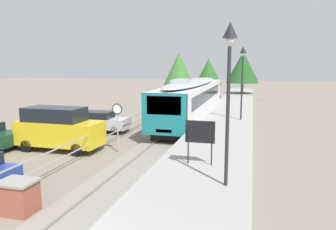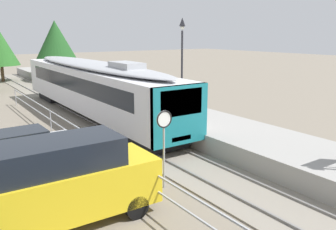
{
  "view_description": "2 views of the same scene",
  "coord_description": "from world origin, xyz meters",
  "px_view_note": "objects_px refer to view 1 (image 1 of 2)",
  "views": [
    {
      "loc": [
        5.08,
        -4.89,
        4.91
      ],
      "look_at": [
        0.0,
        14.38,
        1.8
      ],
      "focal_mm": 34.28,
      "sensor_mm": 36.0,
      "label": 1
    },
    {
      "loc": [
        -8.54,
        1.94,
        5.31
      ],
      "look_at": [
        0.0,
        14.38,
        1.8
      ],
      "focal_mm": 37.4,
      "sensor_mm": 36.0,
      "label": 2
    }
  ],
  "objects_px": {
    "speed_limit_sign": "(117,116)",
    "parked_van_yellow": "(59,128)",
    "commuter_train": "(193,97)",
    "parked_hatchback_silver": "(101,121)",
    "platform_lamp_mid_platform": "(243,69)",
    "platform_lamp_near_end": "(229,74)",
    "platform_notice_board": "(200,133)",
    "brick_utility_cabinet": "(18,197)"
  },
  "relations": [
    {
      "from": "speed_limit_sign",
      "to": "platform_lamp_near_end",
      "type": "bearing_deg",
      "value": -42.18
    },
    {
      "from": "platform_lamp_near_end",
      "to": "parked_hatchback_silver",
      "type": "xyz_separation_m",
      "value": [
        -9.99,
        10.85,
        -3.83
      ]
    },
    {
      "from": "commuter_train",
      "to": "platform_lamp_mid_platform",
      "type": "relative_size",
      "value": 3.6
    },
    {
      "from": "parked_hatchback_silver",
      "to": "commuter_train",
      "type": "bearing_deg",
      "value": 48.75
    },
    {
      "from": "platform_lamp_near_end",
      "to": "platform_notice_board",
      "type": "height_order",
      "value": "platform_lamp_near_end"
    },
    {
      "from": "brick_utility_cabinet",
      "to": "speed_limit_sign",
      "type": "bearing_deg",
      "value": 88.66
    },
    {
      "from": "speed_limit_sign",
      "to": "brick_utility_cabinet",
      "type": "bearing_deg",
      "value": -91.34
    },
    {
      "from": "platform_lamp_mid_platform",
      "to": "parked_hatchback_silver",
      "type": "distance_m",
      "value": 11.05
    },
    {
      "from": "platform_notice_board",
      "to": "commuter_train",
      "type": "bearing_deg",
      "value": 101.54
    },
    {
      "from": "platform_notice_board",
      "to": "parked_hatchback_silver",
      "type": "distance_m",
      "value": 12.47
    },
    {
      "from": "platform_lamp_mid_platform",
      "to": "platform_notice_board",
      "type": "distance_m",
      "value": 11.83
    },
    {
      "from": "platform_lamp_near_end",
      "to": "speed_limit_sign",
      "type": "height_order",
      "value": "platform_lamp_near_end"
    },
    {
      "from": "platform_notice_board",
      "to": "parked_hatchback_silver",
      "type": "relative_size",
      "value": 0.44
    },
    {
      "from": "platform_lamp_mid_platform",
      "to": "speed_limit_sign",
      "type": "bearing_deg",
      "value": -130.08
    },
    {
      "from": "brick_utility_cabinet",
      "to": "parked_hatchback_silver",
      "type": "xyz_separation_m",
      "value": [
        -3.31,
        12.79,
        0.22
      ]
    },
    {
      "from": "speed_limit_sign",
      "to": "parked_van_yellow",
      "type": "height_order",
      "value": "speed_limit_sign"
    },
    {
      "from": "platform_lamp_mid_platform",
      "to": "platform_lamp_near_end",
      "type": "bearing_deg",
      "value": -90.0
    },
    {
      "from": "parked_van_yellow",
      "to": "platform_notice_board",
      "type": "bearing_deg",
      "value": -21.22
    },
    {
      "from": "brick_utility_cabinet",
      "to": "commuter_train",
      "type": "bearing_deg",
      "value": 83.06
    },
    {
      "from": "platform_notice_board",
      "to": "speed_limit_sign",
      "type": "distance_m",
      "value": 6.49
    },
    {
      "from": "commuter_train",
      "to": "platform_notice_board",
      "type": "height_order",
      "value": "commuter_train"
    },
    {
      "from": "speed_limit_sign",
      "to": "parked_hatchback_silver",
      "type": "bearing_deg",
      "value": 125.12
    },
    {
      "from": "platform_lamp_mid_platform",
      "to": "parked_hatchback_silver",
      "type": "relative_size",
      "value": 1.32
    },
    {
      "from": "platform_notice_board",
      "to": "parked_van_yellow",
      "type": "relative_size",
      "value": 0.37
    },
    {
      "from": "brick_utility_cabinet",
      "to": "parked_van_yellow",
      "type": "bearing_deg",
      "value": 114.12
    },
    {
      "from": "commuter_train",
      "to": "brick_utility_cabinet",
      "type": "xyz_separation_m",
      "value": [
        -2.34,
        -19.24,
        -1.57
      ]
    },
    {
      "from": "commuter_train",
      "to": "platform_lamp_mid_platform",
      "type": "xyz_separation_m",
      "value": [
        4.33,
        -3.7,
        2.48
      ]
    },
    {
      "from": "platform_lamp_mid_platform",
      "to": "platform_notice_board",
      "type": "relative_size",
      "value": 2.97
    },
    {
      "from": "speed_limit_sign",
      "to": "parked_van_yellow",
      "type": "distance_m",
      "value": 3.63
    },
    {
      "from": "commuter_train",
      "to": "platform_lamp_mid_platform",
      "type": "bearing_deg",
      "value": -40.5
    },
    {
      "from": "platform_lamp_mid_platform",
      "to": "brick_utility_cabinet",
      "type": "xyz_separation_m",
      "value": [
        -6.68,
        -15.54,
        -4.05
      ]
    },
    {
      "from": "platform_lamp_mid_platform",
      "to": "brick_utility_cabinet",
      "type": "relative_size",
      "value": 4.42
    },
    {
      "from": "commuter_train",
      "to": "parked_hatchback_silver",
      "type": "relative_size",
      "value": 4.74
    },
    {
      "from": "platform_lamp_near_end",
      "to": "parked_hatchback_silver",
      "type": "distance_m",
      "value": 15.24
    },
    {
      "from": "parked_hatchback_silver",
      "to": "platform_lamp_near_end",
      "type": "bearing_deg",
      "value": -47.38
    },
    {
      "from": "commuter_train",
      "to": "platform_lamp_near_end",
      "type": "height_order",
      "value": "platform_lamp_near_end"
    },
    {
      "from": "speed_limit_sign",
      "to": "commuter_train",
      "type": "bearing_deg",
      "value": 79.28
    },
    {
      "from": "commuter_train",
      "to": "platform_lamp_near_end",
      "type": "distance_m",
      "value": 18.01
    },
    {
      "from": "parked_van_yellow",
      "to": "platform_lamp_near_end",
      "type": "bearing_deg",
      "value": -28.8
    },
    {
      "from": "platform_lamp_mid_platform",
      "to": "parked_hatchback_silver",
      "type": "bearing_deg",
      "value": -164.62
    },
    {
      "from": "parked_van_yellow",
      "to": "commuter_train",
      "type": "bearing_deg",
      "value": 64.3
    },
    {
      "from": "commuter_train",
      "to": "platform_notice_board",
      "type": "relative_size",
      "value": 10.69
    }
  ]
}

